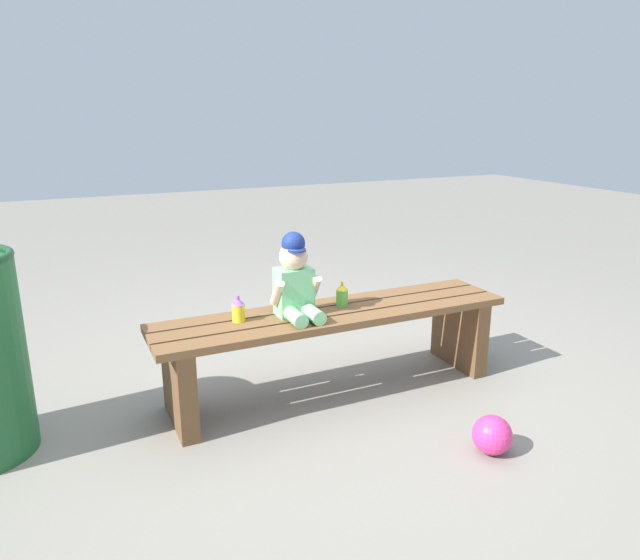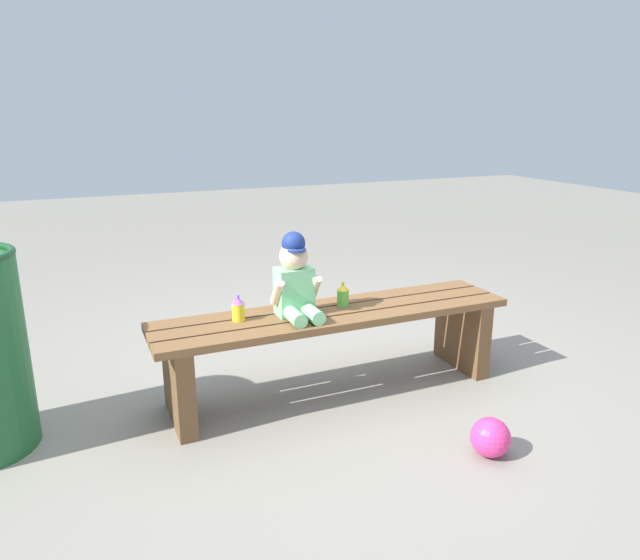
# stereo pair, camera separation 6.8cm
# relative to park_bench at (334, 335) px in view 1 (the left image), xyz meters

# --- Properties ---
(ground_plane) EXTENTS (16.00, 16.00, 0.00)m
(ground_plane) POSITION_rel_park_bench_xyz_m (0.00, 0.00, -0.31)
(ground_plane) COLOR gray
(park_bench) EXTENTS (1.79, 0.40, 0.44)m
(park_bench) POSITION_rel_park_bench_xyz_m (0.00, 0.00, 0.00)
(park_bench) COLOR brown
(park_bench) RESTS_ON ground_plane
(child_figure) EXTENTS (0.23, 0.27, 0.40)m
(child_figure) POSITION_rel_park_bench_xyz_m (-0.20, 0.01, 0.31)
(child_figure) COLOR #7FCC8C
(child_figure) RESTS_ON park_bench
(sippy_cup_left) EXTENTS (0.06, 0.06, 0.12)m
(sippy_cup_left) POSITION_rel_park_bench_xyz_m (-0.47, 0.05, 0.19)
(sippy_cup_left) COLOR yellow
(sippy_cup_left) RESTS_ON park_bench
(sippy_cup_right) EXTENTS (0.06, 0.06, 0.12)m
(sippy_cup_right) POSITION_rel_park_bench_xyz_m (0.07, 0.05, 0.19)
(sippy_cup_right) COLOR #66CC4C
(sippy_cup_right) RESTS_ON park_bench
(toy_ball) EXTENTS (0.17, 0.17, 0.17)m
(toy_ball) POSITION_rel_park_bench_xyz_m (0.35, -0.78, -0.22)
(toy_ball) COLOR #E5337F
(toy_ball) RESTS_ON ground_plane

